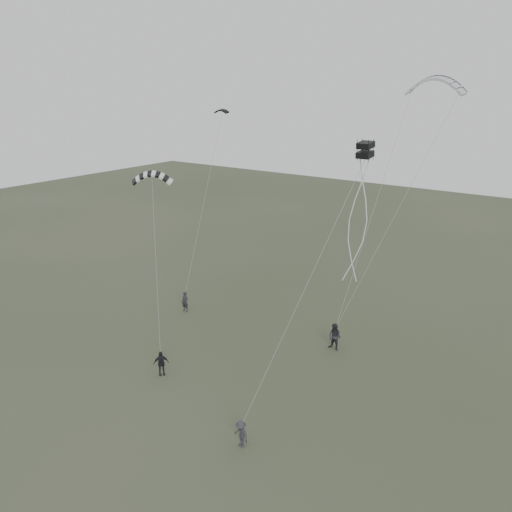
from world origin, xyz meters
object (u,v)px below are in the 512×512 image
Objects in this scene: flyer_right at (335,337)px; kite_striped at (152,174)px; flyer_center at (161,363)px; kite_dark_small at (221,110)px; flyer_far at (241,434)px; kite_pale_large at (436,78)px; kite_box at (365,150)px; flyer_left at (185,302)px.

flyer_right is 16.83m from kite_striped.
kite_dark_small reaches higher than flyer_center.
flyer_far is 25.36m from kite_pale_large.
kite_dark_small is at bearing 153.33° from kite_box.
flyer_left reaches higher than flyer_far.
kite_dark_small reaches higher than kite_striped.
flyer_left is 11.73m from kite_striped.
kite_dark_small is at bearing 88.23° from flyer_left.
flyer_center is at bearing -123.13° from kite_pale_large.
flyer_left is 0.63× the size of kite_striped.
flyer_left is 17.03m from flyer_far.
kite_pale_large is (10.63, 15.96, 17.18)m from flyer_center.
flyer_far is at bearing -43.04° from flyer_left.
kite_striped is (1.45, -9.43, -3.78)m from kite_dark_small.
kite_pale_large reaches higher than kite_striped.
kite_box is (16.70, -4.70, 13.80)m from flyer_left.
flyer_left is at bearing 67.74° from kite_striped.
kite_pale_large is at bearing -0.14° from kite_striped.
flyer_far is at bearing -68.95° from flyer_center.
flyer_right is 0.73× the size of kite_striped.
kite_striped is (-4.19, 4.19, 11.08)m from flyer_center.
flyer_center is at bearing -61.72° from flyer_left.
kite_dark_small is 0.49× the size of kite_striped.
kite_pale_large is at bearing 72.14° from flyer_right.
flyer_left is 0.43× the size of kite_pale_large.
kite_box is (0.79, -12.71, -3.35)m from kite_pale_large.
flyer_right is at bearing -1.46° from flyer_center.
flyer_center is at bearing 177.24° from flyer_far.
kite_pale_large is at bearing 4.13° from flyer_center.
kite_box is at bearing 74.52° from flyer_far.
kite_dark_small is 20.00m from kite_box.
flyer_far is (13.48, -10.41, -0.10)m from flyer_left.
flyer_far is at bearing -46.75° from kite_dark_small.
kite_dark_small is 1.82× the size of kite_box.
kite_box is at bearing -21.08° from flyer_left.
flyer_center is 18.22m from kite_box.
kite_dark_small is (-13.21, 4.37, 14.71)m from flyer_right.
kite_striped is at bearing -79.03° from flyer_left.
flyer_left is 12.92m from flyer_right.
kite_box is (3.85, -6.02, 13.67)m from flyer_right.
flyer_left is at bearing -83.85° from kite_dark_small.
flyer_right is at bearing -15.27° from kite_striped.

